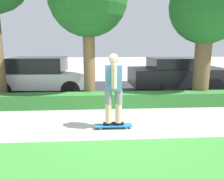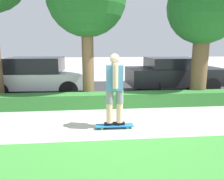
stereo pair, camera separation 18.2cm
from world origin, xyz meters
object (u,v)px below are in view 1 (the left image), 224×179
at_px(skater_person, 113,88).
at_px(tree_far, 207,9).
at_px(parked_car_middle, 176,74).
at_px(skateboard, 113,126).
at_px(parked_car_front, 41,75).

distance_m(skater_person, tree_far, 4.53).
height_order(skater_person, parked_car_middle, skater_person).
bearing_deg(parked_car_middle, tree_far, -80.66).
bearing_deg(skateboard, skater_person, -82.87).
relative_size(skateboard, skater_person, 0.53).
xyz_separation_m(skater_person, parked_car_front, (-2.67, 3.91, -0.21)).
relative_size(skateboard, tree_far, 0.21).
xyz_separation_m(skater_person, tree_far, (3.25, 2.30, 2.16)).
relative_size(skateboard, parked_car_middle, 0.23).
xyz_separation_m(skateboard, parked_car_front, (-2.67, 3.91, 0.73)).
xyz_separation_m(tree_far, parked_car_front, (-5.92, 1.61, -2.37)).
relative_size(skater_person, parked_car_front, 0.43).
bearing_deg(tree_far, skater_person, -144.78).
bearing_deg(parked_car_front, tree_far, -13.98).
bearing_deg(skater_person, tree_far, 35.22).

